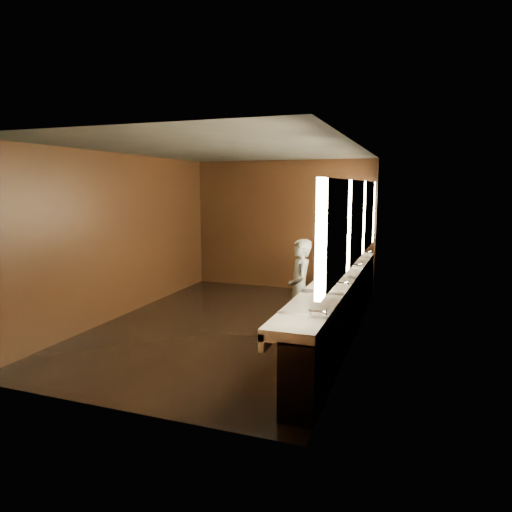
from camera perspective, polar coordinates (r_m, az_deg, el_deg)
The scene contains 10 objects.
floor at distance 7.52m, azimuth -3.34°, elevation -8.64°, with size 6.00×6.00×0.00m, color black.
ceiling at distance 7.20m, azimuth -3.54°, elevation 13.14°, with size 4.00×6.00×0.02m, color #2D2D2B.
wall_back at distance 10.04m, azimuth 3.33°, elevation 3.89°, with size 4.00×0.02×2.80m, color black.
wall_front at distance 4.66m, azimuth -18.13°, elevation -2.15°, with size 4.00×0.02×2.80m, color black.
wall_left at distance 8.22m, azimuth -16.37°, elevation 2.48°, with size 0.02×6.00×2.80m, color black.
wall_right at distance 6.70m, azimuth 12.48°, elevation 1.29°, with size 0.02×6.00×2.80m, color black.
sink_counter at distance 6.91m, azimuth 10.52°, elevation -6.09°, with size 0.55×5.40×1.01m.
mirror_band at distance 6.67m, azimuth 12.41°, elevation 4.28°, with size 0.06×5.03×1.15m.
person at distance 6.78m, azimuth 5.51°, elevation -4.13°, with size 0.54×0.35×1.48m, color #7F97BE.
trash_bin at distance 5.88m, azimuth 6.40°, elevation -10.75°, with size 0.37×0.37×0.58m, color black.
Camera 1 is at (2.83, -6.60, 2.24)m, focal length 32.00 mm.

